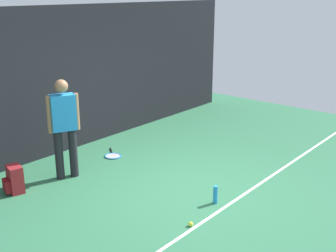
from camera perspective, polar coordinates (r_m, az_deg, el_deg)
ground_plane at (r=7.08m, az=2.51°, el=-8.38°), size 12.00×12.00×0.00m
back_fence at (r=8.69m, az=-13.33°, el=5.87°), size 10.00×0.10×2.81m
court_line at (r=6.68m, az=7.90°, el=-10.17°), size 9.00×0.05×0.00m
tennis_player at (r=7.41m, az=-13.46°, el=0.37°), size 0.49×0.37×1.70m
tennis_racket at (r=8.51m, az=-7.23°, el=-3.84°), size 0.51×0.60×0.03m
backpack at (r=7.33m, az=-19.47°, el=-6.66°), size 0.34×0.34×0.44m
tennis_ball_near_player at (r=6.08m, az=2.99°, el=-12.67°), size 0.07×0.07×0.07m
water_bottle at (r=6.65m, az=6.21°, el=-8.92°), size 0.07×0.07×0.28m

